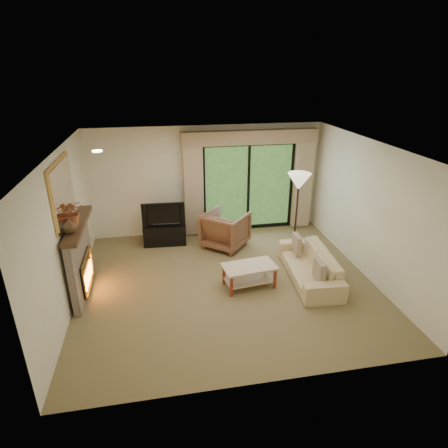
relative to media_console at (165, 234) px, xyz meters
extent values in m
plane|color=olive|center=(1.09, -1.95, -0.24)|extent=(5.50, 5.50, 0.00)
plane|color=silver|center=(1.09, -1.95, 2.36)|extent=(5.50, 5.50, 0.00)
plane|color=#F5E9CA|center=(1.09, 0.55, 1.06)|extent=(5.00, 0.00, 5.00)
plane|color=#F5E9CA|center=(1.09, -4.45, 1.06)|extent=(5.00, 0.00, 5.00)
plane|color=#F5E9CA|center=(-1.66, -1.95, 1.06)|extent=(0.00, 5.00, 5.00)
plane|color=#F5E9CA|center=(3.84, -1.95, 1.06)|extent=(0.00, 5.00, 5.00)
cube|color=tan|center=(0.74, 0.39, 0.96)|extent=(0.45, 0.18, 2.35)
cube|color=tan|center=(3.44, 0.39, 0.96)|extent=(0.45, 0.18, 2.35)
cube|color=tan|center=(2.09, 0.41, 2.08)|extent=(3.20, 0.24, 0.32)
cube|color=black|center=(0.00, 0.00, 0.00)|extent=(0.98, 0.48, 0.48)
imported|color=black|center=(0.00, 0.00, 0.52)|extent=(0.97, 0.17, 0.55)
imported|color=brown|center=(1.36, -0.39, 0.17)|extent=(1.26, 1.26, 0.83)
imported|color=#D4BA87|center=(2.70, -2.07, 0.04)|extent=(0.90, 1.99, 0.57)
cube|color=#54332C|center=(2.63, -2.63, 0.25)|extent=(0.13, 0.40, 0.39)
cube|color=#54332C|center=(2.63, -1.51, 0.24)|extent=(0.12, 0.38, 0.37)
imported|color=#432E1C|center=(-1.52, -2.17, 1.26)|extent=(0.25, 0.25, 0.25)
imported|color=#A3512B|center=(-1.52, -1.87, 1.36)|extent=(0.44, 0.39, 0.46)
camera|label=1|loc=(-0.08, -8.00, 3.63)|focal=30.00mm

